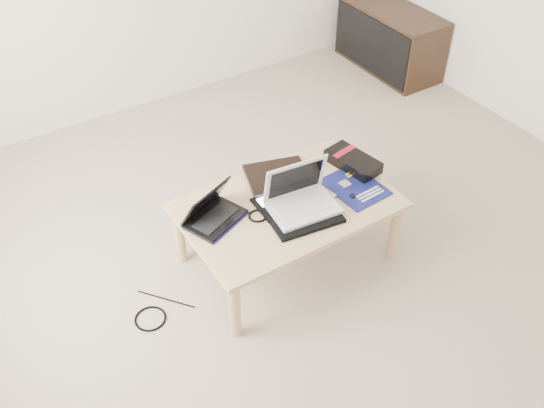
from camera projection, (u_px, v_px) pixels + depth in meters
ground at (313, 253)px, 3.43m from camera, size 4.00×4.00×0.00m
coffee_table at (288, 211)px, 3.17m from camera, size 1.10×0.70×0.40m
media_cabinet at (389, 39)px, 4.90m from camera, size 0.41×0.90×0.50m
book at (278, 177)px, 3.28m from camera, size 0.39×0.36×0.03m
netbook at (213, 213)px, 3.02m from camera, size 0.35×0.30×0.19m
tablet at (281, 202)px, 3.13m from camera, size 0.27×0.21×0.01m
remote at (317, 188)px, 3.22m from camera, size 0.10×0.24×0.02m
neoprene_sleeve at (303, 215)px, 3.06m from camera, size 0.39×0.31×0.02m
white_laptop at (301, 198)px, 3.06m from camera, size 0.36×0.28×0.24m
motherboard at (355, 187)px, 3.24m from camera, size 0.28×0.34×0.02m
gpu_box at (353, 161)px, 3.36m from camera, size 0.21×0.33×0.07m
cable_coil at (258, 216)px, 3.06m from camera, size 0.12×0.12×0.01m
floor_cable_coil at (150, 319)px, 3.07m from camera, size 0.19×0.19×0.01m
floor_cable_trail at (166, 299)px, 3.17m from camera, size 0.21×0.26×0.01m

